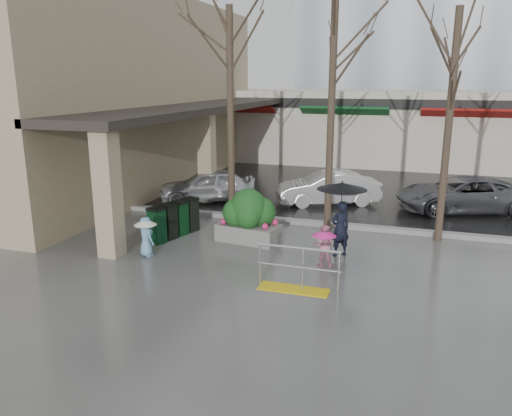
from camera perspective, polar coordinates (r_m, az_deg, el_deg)
The scene contains 20 objects.
ground at distance 12.85m, azimuth -0.07°, elevation -6.53°, with size 120.00×120.00×0.00m, color #51514F.
street_asphalt at distance 33.93m, azimuth 11.59°, elevation 6.40°, with size 120.00×36.00×0.01m, color black.
curb at distance 16.48m, azimuth 4.24°, elevation -1.52°, with size 120.00×0.30×0.15m, color gray.
near_building at distance 23.21m, azimuth -15.64°, elevation 12.47°, with size 6.00×18.00×8.00m, color tan.
canopy_slab at distance 21.22m, azimuth -5.84°, elevation 11.76°, with size 2.80×18.00×0.25m, color #2D2823.
pillar_front at distance 13.61m, azimuth -16.58°, elevation 1.74°, with size 0.55×0.55×3.50m, color tan.
pillar_back at distance 19.21m, azimuth -5.63°, elevation 5.86°, with size 0.55×0.55×3.50m, color tan.
storefront_row at distance 29.54m, azimuth 14.77°, elevation 8.98°, with size 34.00×6.74×4.00m.
handrail at distance 11.30m, azimuth 4.65°, elevation -7.58°, with size 1.90×0.50×1.03m.
tree_west at distance 16.06m, azimuth -3.00°, elevation 16.16°, with size 3.20×3.20×6.80m.
tree_midwest at distance 15.23m, azimuth 8.82°, elevation 16.67°, with size 3.20×3.20×7.00m.
tree_mideast at distance 15.03m, azimuth 21.68°, elevation 14.46°, with size 3.20×3.20×6.50m.
woman at distance 13.32m, azimuth 9.71°, elevation 0.13°, with size 1.33×1.33×2.05m.
child_pink at distance 12.70m, azimuth 7.79°, elevation -3.94°, with size 0.61×0.61×1.09m.
child_blue at distance 13.63m, azimuth -12.48°, elevation -2.78°, with size 0.63×0.61×1.09m.
planter at distance 14.49m, azimuth -0.82°, elevation -0.96°, with size 1.91×1.16×1.57m.
news_boxes at distance 15.17m, azimuth -9.33°, elevation -1.33°, with size 0.92×1.92×1.05m.
car_a at distance 19.44m, azimuth -5.57°, elevation 2.61°, with size 1.49×3.70×1.26m, color silver.
car_b at distance 19.06m, azimuth 8.24°, elevation 2.29°, with size 1.33×3.82×1.26m, color silver.
car_c at distance 19.29m, azimuth 22.49°, elevation 1.47°, with size 2.09×4.53×1.26m, color #585A60.
Camera 1 is at (3.72, -11.41, 4.61)m, focal length 35.00 mm.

